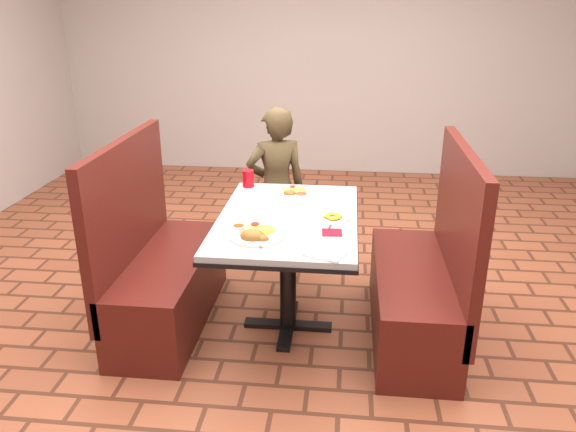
{
  "coord_description": "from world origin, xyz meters",
  "views": [
    {
      "loc": [
        0.33,
        -3.03,
        1.93
      ],
      "look_at": [
        0.0,
        0.0,
        0.75
      ],
      "focal_mm": 35.0,
      "sensor_mm": 36.0,
      "label": 1
    }
  ],
  "objects_px": {
    "dining_table": "(288,231)",
    "diner_person": "(276,188)",
    "near_dinner_plate": "(256,231)",
    "plantain_plate": "(333,218)",
    "booth_bench_left": "(161,274)",
    "booth_bench_right": "(421,287)",
    "red_tumbler": "(248,178)",
    "far_dinner_plate": "(294,191)"
  },
  "relations": [
    {
      "from": "near_dinner_plate",
      "to": "red_tumbler",
      "type": "distance_m",
      "value": 0.86
    },
    {
      "from": "booth_bench_left",
      "to": "near_dinner_plate",
      "type": "xyz_separation_m",
      "value": [
        0.66,
        -0.32,
        0.45
      ]
    },
    {
      "from": "booth_bench_right",
      "to": "red_tumbler",
      "type": "bearing_deg",
      "value": 155.18
    },
    {
      "from": "diner_person",
      "to": "red_tumbler",
      "type": "xyz_separation_m",
      "value": [
        -0.14,
        -0.4,
        0.2
      ]
    },
    {
      "from": "dining_table",
      "to": "red_tumbler",
      "type": "xyz_separation_m",
      "value": [
        -0.32,
        0.52,
        0.15
      ]
    },
    {
      "from": "near_dinner_plate",
      "to": "plantain_plate",
      "type": "bearing_deg",
      "value": 36.38
    },
    {
      "from": "booth_bench_right",
      "to": "far_dinner_plate",
      "type": "bearing_deg",
      "value": 153.52
    },
    {
      "from": "booth_bench_left",
      "to": "near_dinner_plate",
      "type": "distance_m",
      "value": 0.86
    },
    {
      "from": "dining_table",
      "to": "diner_person",
      "type": "distance_m",
      "value": 0.94
    },
    {
      "from": "dining_table",
      "to": "plantain_plate",
      "type": "relative_size",
      "value": 6.65
    },
    {
      "from": "far_dinner_plate",
      "to": "plantain_plate",
      "type": "height_order",
      "value": "far_dinner_plate"
    },
    {
      "from": "dining_table",
      "to": "red_tumbler",
      "type": "bearing_deg",
      "value": 122.0
    },
    {
      "from": "dining_table",
      "to": "diner_person",
      "type": "height_order",
      "value": "diner_person"
    },
    {
      "from": "booth_bench_left",
      "to": "booth_bench_right",
      "type": "height_order",
      "value": "same"
    },
    {
      "from": "booth_bench_right",
      "to": "plantain_plate",
      "type": "distance_m",
      "value": 0.69
    },
    {
      "from": "diner_person",
      "to": "near_dinner_plate",
      "type": "bearing_deg",
      "value": 72.63
    },
    {
      "from": "near_dinner_plate",
      "to": "plantain_plate",
      "type": "height_order",
      "value": "near_dinner_plate"
    },
    {
      "from": "booth_bench_right",
      "to": "near_dinner_plate",
      "type": "height_order",
      "value": "booth_bench_right"
    },
    {
      "from": "diner_person",
      "to": "red_tumbler",
      "type": "distance_m",
      "value": 0.46
    },
    {
      "from": "diner_person",
      "to": "red_tumbler",
      "type": "bearing_deg",
      "value": 51.31
    },
    {
      "from": "red_tumbler",
      "to": "plantain_plate",
      "type": "bearing_deg",
      "value": -43.03
    },
    {
      "from": "dining_table",
      "to": "near_dinner_plate",
      "type": "relative_size",
      "value": 4.02
    },
    {
      "from": "booth_bench_left",
      "to": "diner_person",
      "type": "bearing_deg",
      "value": 56.32
    },
    {
      "from": "dining_table",
      "to": "booth_bench_left",
      "type": "xyz_separation_m",
      "value": [
        -0.8,
        0.0,
        -0.32
      ]
    },
    {
      "from": "booth_bench_right",
      "to": "near_dinner_plate",
      "type": "xyz_separation_m",
      "value": [
        -0.94,
        -0.32,
        0.45
      ]
    },
    {
      "from": "dining_table",
      "to": "far_dinner_plate",
      "type": "bearing_deg",
      "value": 90.25
    },
    {
      "from": "diner_person",
      "to": "near_dinner_plate",
      "type": "relative_size",
      "value": 4.05
    },
    {
      "from": "booth_bench_right",
      "to": "far_dinner_plate",
      "type": "relative_size",
      "value": 5.01
    },
    {
      "from": "near_dinner_plate",
      "to": "plantain_plate",
      "type": "distance_m",
      "value": 0.5
    },
    {
      "from": "diner_person",
      "to": "plantain_plate",
      "type": "bearing_deg",
      "value": 95.81
    },
    {
      "from": "plantain_plate",
      "to": "booth_bench_right",
      "type": "bearing_deg",
      "value": 3.05
    },
    {
      "from": "far_dinner_plate",
      "to": "red_tumbler",
      "type": "bearing_deg",
      "value": 159.48
    },
    {
      "from": "near_dinner_plate",
      "to": "dining_table",
      "type": "bearing_deg",
      "value": 66.95
    },
    {
      "from": "booth_bench_left",
      "to": "far_dinner_plate",
      "type": "distance_m",
      "value": 0.99
    },
    {
      "from": "plantain_plate",
      "to": "near_dinner_plate",
      "type": "bearing_deg",
      "value": -143.62
    },
    {
      "from": "booth_bench_right",
      "to": "booth_bench_left",
      "type": "bearing_deg",
      "value": 180.0
    },
    {
      "from": "plantain_plate",
      "to": "red_tumbler",
      "type": "bearing_deg",
      "value": 136.97
    },
    {
      "from": "booth_bench_left",
      "to": "booth_bench_right",
      "type": "bearing_deg",
      "value": 0.0
    },
    {
      "from": "booth_bench_left",
      "to": "dining_table",
      "type": "bearing_deg",
      "value": 0.0
    },
    {
      "from": "diner_person",
      "to": "near_dinner_plate",
      "type": "height_order",
      "value": "diner_person"
    },
    {
      "from": "diner_person",
      "to": "far_dinner_plate",
      "type": "height_order",
      "value": "diner_person"
    },
    {
      "from": "dining_table",
      "to": "booth_bench_right",
      "type": "bearing_deg",
      "value": 0.0
    }
  ]
}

